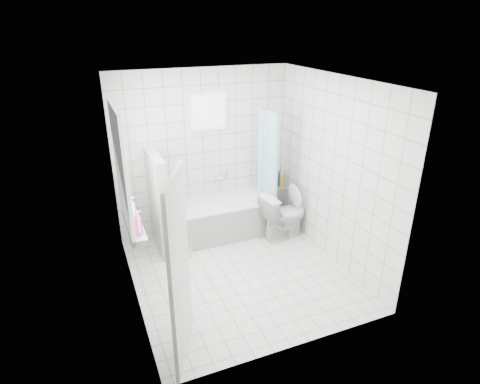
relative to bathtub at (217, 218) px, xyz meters
name	(u,v)px	position (x,y,z in m)	size (l,w,h in m)	color
ground	(239,272)	(-0.08, -1.12, -0.29)	(3.00, 3.00, 0.00)	white
ceiling	(239,80)	(-0.08, -1.12, 2.31)	(3.00, 3.00, 0.00)	white
wall_back	(203,152)	(-0.08, 0.38, 1.01)	(2.80, 0.02, 2.60)	white
wall_front	(299,242)	(-0.08, -2.62, 1.01)	(2.80, 0.02, 2.60)	white
wall_left	(126,204)	(-1.48, -1.12, 1.01)	(0.02, 3.00, 2.60)	white
wall_right	(332,171)	(1.32, -1.12, 1.01)	(0.02, 3.00, 2.60)	white
window_left	(123,170)	(-1.43, -0.82, 1.31)	(0.01, 0.90, 1.40)	white
window_back	(209,111)	(0.02, 0.33, 1.66)	(0.50, 0.01, 0.50)	white
window_sill	(134,225)	(-1.39, -0.82, 0.57)	(0.18, 1.02, 0.08)	white
door	(180,272)	(-1.16, -2.24, 0.71)	(0.04, 0.80, 2.00)	silver
bathtub	(217,218)	(0.00, 0.00, 0.00)	(1.73, 0.77, 0.58)	white
partition_wall	(158,203)	(-0.93, -0.05, 0.46)	(0.15, 0.85, 1.50)	white
tiled_ledge	(275,201)	(1.18, 0.26, -0.02)	(0.40, 0.24, 0.55)	white
toilet	(284,215)	(0.95, -0.47, 0.10)	(0.43, 0.76, 0.77)	white
curtain_rod	(266,109)	(0.80, -0.02, 1.71)	(0.02, 0.02, 0.80)	silver
shower_curtain	(268,168)	(0.80, -0.15, 0.81)	(0.14, 0.48, 1.78)	#4BB4DD
tub_faucet	(215,178)	(0.10, 0.34, 0.56)	(0.18, 0.06, 0.06)	silver
sill_bottles	(134,216)	(-1.38, -0.92, 0.73)	(0.15, 0.58, 0.29)	#3391E7
ledge_bottles	(277,181)	(1.18, 0.23, 0.38)	(0.20, 0.18, 0.28)	blue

